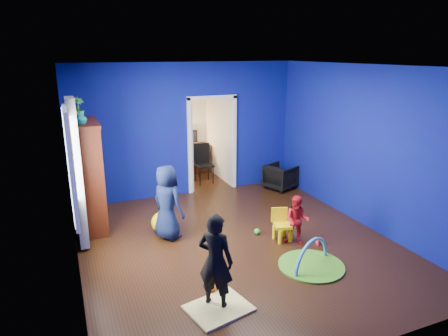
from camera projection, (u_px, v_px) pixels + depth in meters
name	position (u px, v px, depth m)	size (l,w,h in m)	color
floor	(238.00, 244.00, 6.69)	(5.00, 5.50, 0.01)	black
ceiling	(239.00, 66.00, 5.87)	(5.00, 5.50, 0.01)	white
wall_back	(186.00, 130.00, 8.72)	(5.00, 0.02, 2.90)	navy
wall_front	(357.00, 230.00, 3.84)	(5.00, 0.02, 2.90)	navy
wall_left	(69.00, 180.00, 5.36)	(0.02, 5.50, 2.90)	navy
wall_right	(364.00, 147.00, 7.20)	(0.02, 5.50, 2.90)	navy
alcove	(199.00, 130.00, 9.77)	(1.00, 1.75, 2.50)	silver
armchair	(280.00, 177.00, 9.33)	(0.61, 0.63, 0.58)	black
child_black	(216.00, 261.00, 4.91)	(0.46, 0.30, 1.25)	black
child_navy	(167.00, 202.00, 6.75)	(0.64, 0.41, 1.30)	#10123D
toddler_red	(297.00, 220.00, 6.60)	(0.41, 0.32, 0.84)	red
vase	(80.00, 118.00, 6.48)	(0.20, 0.20, 0.21)	#0D586F
potted_plant	(78.00, 108.00, 6.91)	(0.22, 0.22, 0.39)	green
tv_armoire	(85.00, 177.00, 7.05)	(0.58, 1.14, 1.96)	#401B0A
crt_tv	(88.00, 174.00, 7.05)	(0.46, 0.70, 0.54)	silver
yellow_blanket	(219.00, 308.00, 5.00)	(0.75, 0.60, 0.03)	#F2E07A
hopper_ball	(162.00, 222.00, 7.08)	(0.38, 0.38, 0.38)	yellow
kid_chair	(283.00, 227.00, 6.77)	(0.28, 0.28, 0.50)	yellow
play_mat	(311.00, 266.00, 5.99)	(0.99, 0.99, 0.03)	#2B9120
toy_arch	(311.00, 265.00, 5.99)	(0.88, 0.88, 0.05)	#3F8CD8
window_left	(69.00, 166.00, 5.64)	(0.03, 0.95, 1.55)	white
curtain	(77.00, 174.00, 6.26)	(0.14, 0.42, 2.40)	slate
doorway	(212.00, 146.00, 9.05)	(1.16, 0.10, 2.10)	white
study_desk	(192.00, 159.00, 10.58)	(0.88, 0.44, 0.75)	#3D140A
desk_monitor	(190.00, 136.00, 10.52)	(0.40, 0.05, 0.32)	black
desk_lamp	(180.00, 138.00, 10.37)	(0.14, 0.14, 0.14)	#FFD88C
folding_chair	(204.00, 165.00, 9.70)	(0.40, 0.40, 0.92)	black
book_shelf	(189.00, 96.00, 10.21)	(0.88, 0.24, 0.04)	white
toy_0	(320.00, 242.00, 6.67)	(0.10, 0.08, 0.10)	#F22847
toy_1	(294.00, 213.00, 7.83)	(0.11, 0.11, 0.11)	#2487CD
toy_2	(211.00, 289.00, 5.33)	(0.10, 0.08, 0.10)	orange
toy_3	(257.00, 231.00, 7.04)	(0.11, 0.11, 0.11)	green
toy_4	(284.00, 217.00, 7.65)	(0.10, 0.08, 0.10)	#BB46BC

